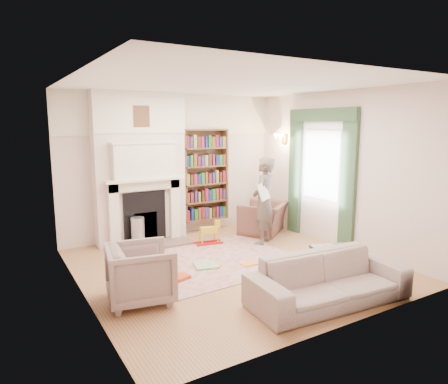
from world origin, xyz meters
TOP-DOWN VIEW (x-y plane):
  - floor at (0.00, 0.00)m, footprint 4.50×4.50m
  - ceiling at (0.00, 0.00)m, footprint 4.50×4.50m
  - wall_back at (0.00, 2.25)m, footprint 4.50×0.00m
  - wall_front at (0.00, -2.25)m, footprint 4.50×0.00m
  - wall_left at (-2.25, 0.00)m, footprint 0.00×4.50m
  - wall_right at (2.25, 0.00)m, footprint 0.00×4.50m
  - fireplace at (-0.75, 2.05)m, footprint 1.70×0.58m
  - bookcase at (0.65, 2.12)m, footprint 1.00×0.24m
  - window at (2.23, 0.40)m, footprint 0.02×0.90m
  - curtain_left at (2.20, -0.30)m, footprint 0.07×0.32m
  - curtain_right at (2.20, 1.10)m, footprint 0.07×0.32m
  - pelmet at (2.19, 0.40)m, footprint 0.09×1.70m
  - wall_sconce at (2.03, 1.50)m, footprint 0.20×0.24m
  - rug at (-0.21, 0.37)m, footprint 2.83×2.24m
  - armchair_reading at (1.59, 1.34)m, footprint 1.27×1.25m
  - armchair_left at (-1.66, -0.49)m, footprint 0.93×0.92m
  - sofa at (0.34, -1.73)m, footprint 2.12×0.98m
  - man_reading at (1.14, 0.74)m, footprint 0.71×0.66m
  - newspaper at (0.99, 0.54)m, footprint 0.43×0.36m
  - coffee_table at (1.09, -1.16)m, footprint 0.79×0.61m
  - paraffin_heater at (-0.95, 1.72)m, footprint 0.27×0.27m
  - rocking_horse at (0.23, 1.19)m, footprint 0.54×0.28m
  - board_game at (-0.38, 0.17)m, footprint 0.42×0.42m
  - game_box_lid at (-0.97, -0.11)m, footprint 0.35×0.28m
  - comic_annuals at (0.14, -0.29)m, footprint 1.14×0.98m

SIDE VIEW (x-z plane):
  - floor at x=0.00m, z-range 0.00..0.00m
  - rug at x=-0.21m, z-range 0.00..0.01m
  - comic_annuals at x=0.14m, z-range 0.01..0.03m
  - board_game at x=-0.38m, z-range 0.01..0.04m
  - game_box_lid at x=-0.97m, z-range 0.01..0.06m
  - rocking_horse at x=0.23m, z-range 0.00..0.45m
  - coffee_table at x=1.09m, z-range 0.00..0.45m
  - paraffin_heater at x=-0.95m, z-range 0.00..0.55m
  - sofa at x=0.34m, z-range 0.00..0.60m
  - armchair_reading at x=1.59m, z-range 0.00..0.63m
  - armchair_left at x=-1.66m, z-range 0.00..0.73m
  - man_reading at x=1.14m, z-range 0.00..1.63m
  - newspaper at x=0.99m, z-range 0.88..1.18m
  - bookcase at x=0.65m, z-range 0.25..2.10m
  - curtain_left at x=2.20m, z-range 0.00..2.40m
  - curtain_right at x=2.20m, z-range 0.00..2.40m
  - fireplace at x=-0.75m, z-range -0.01..2.79m
  - wall_back at x=0.00m, z-range -0.85..3.65m
  - wall_front at x=0.00m, z-range -0.85..3.65m
  - wall_left at x=-2.25m, z-range -0.85..3.65m
  - wall_right at x=2.25m, z-range -0.85..3.65m
  - window at x=2.23m, z-range 0.80..2.10m
  - wall_sconce at x=2.03m, z-range 1.78..2.02m
  - pelmet at x=2.19m, z-range 2.26..2.50m
  - ceiling at x=0.00m, z-range 2.80..2.80m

